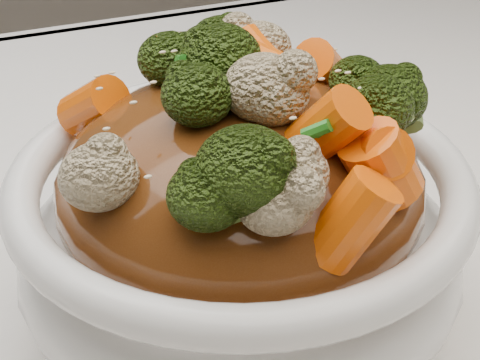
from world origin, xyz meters
name	(u,v)px	position (x,y,z in m)	size (l,w,h in m)	color
tablecloth	(245,276)	(0.00, 0.00, 0.73)	(1.20, 0.80, 0.04)	white
bowl	(240,236)	(-0.02, -0.04, 0.79)	(0.22, 0.22, 0.09)	white
sauce_base	(240,185)	(-0.02, -0.04, 0.82)	(0.17, 0.17, 0.10)	#572B0F
carrots	(240,61)	(-0.02, -0.04, 0.89)	(0.17, 0.17, 0.05)	#FF6208
broccoli	(240,64)	(-0.02, -0.04, 0.88)	(0.17, 0.17, 0.04)	black
cauliflower	(240,68)	(-0.02, -0.04, 0.88)	(0.17, 0.17, 0.04)	tan
scallions	(240,59)	(-0.02, -0.04, 0.89)	(0.13, 0.13, 0.02)	#247A1C
sesame_seeds	(240,59)	(-0.02, -0.04, 0.89)	(0.16, 0.16, 0.01)	beige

